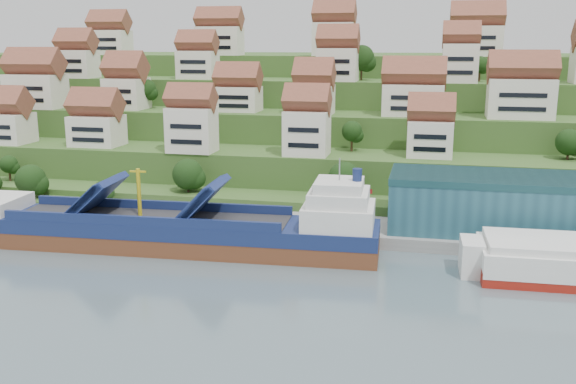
# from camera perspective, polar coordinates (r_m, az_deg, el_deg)

# --- Properties ---
(ground) EXTENTS (300.00, 300.00, 0.00)m
(ground) POSITION_cam_1_polar(r_m,az_deg,el_deg) (107.22, -3.48, -5.74)
(ground) COLOR slate
(ground) RESTS_ON ground
(quay) EXTENTS (180.00, 14.00, 2.20)m
(quay) POSITION_cam_1_polar(r_m,az_deg,el_deg) (117.62, 7.99, -3.56)
(quay) COLOR gray
(quay) RESTS_ON ground
(hillside) EXTENTS (260.00, 128.00, 31.00)m
(hillside) POSITION_cam_1_polar(r_m,az_deg,el_deg) (204.38, 4.53, 6.36)
(hillside) COLOR #2D4C1E
(hillside) RESTS_ON ground
(hillside_village) EXTENTS (155.97, 63.00, 29.12)m
(hillside_village) POSITION_cam_1_polar(r_m,az_deg,el_deg) (161.96, 1.72, 9.65)
(hillside_village) COLOR white
(hillside_village) RESTS_ON ground
(hillside_trees) EXTENTS (139.90, 62.47, 30.84)m
(hillside_trees) POSITION_cam_1_polar(r_m,az_deg,el_deg) (146.06, -1.97, 5.70)
(hillside_trees) COLOR #1A3913
(hillside_trees) RESTS_ON ground
(warehouse) EXTENTS (60.00, 15.00, 10.00)m
(warehouse) POSITION_cam_1_polar(r_m,az_deg,el_deg) (120.03, 23.57, -1.20)
(warehouse) COLOR #255767
(warehouse) RESTS_ON quay
(flagpole) EXTENTS (1.28, 0.16, 8.00)m
(flagpole) POSITION_cam_1_polar(r_m,az_deg,el_deg) (111.43, 6.90, -1.39)
(flagpole) COLOR gray
(flagpole) RESTS_ON quay
(cargo_ship) EXTENTS (74.74, 15.22, 16.42)m
(cargo_ship) POSITION_cam_1_polar(r_m,az_deg,el_deg) (112.03, -10.15, -3.40)
(cargo_ship) COLOR brown
(cargo_ship) RESTS_ON ground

